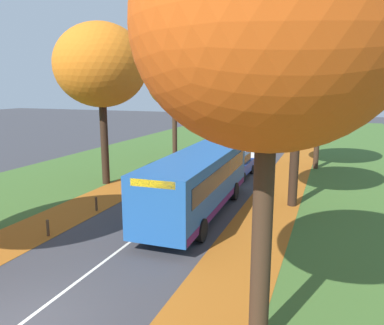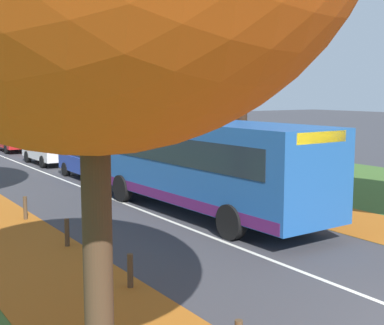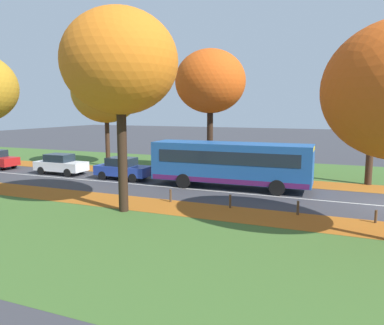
% 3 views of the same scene
% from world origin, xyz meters
% --- Properties ---
extents(grass_verge_right, '(12.00, 90.00, 0.01)m').
position_xyz_m(grass_verge_right, '(9.20, 20.00, 0.00)').
color(grass_verge_right, '#3D6028').
rests_on(grass_verge_right, ground).
extents(leaf_litter_right, '(2.80, 60.00, 0.00)m').
position_xyz_m(leaf_litter_right, '(4.60, 14.00, 0.01)').
color(leaf_litter_right, '#9E5619').
rests_on(leaf_litter_right, grass_verge_right).
extents(road_centre_line, '(0.12, 80.00, 0.01)m').
position_xyz_m(road_centre_line, '(0.00, 20.00, 0.00)').
color(road_centre_line, silver).
rests_on(road_centre_line, ground).
extents(tree_right_near, '(5.44, 5.44, 9.75)m').
position_xyz_m(tree_right_near, '(5.60, 13.02, 7.26)').
color(tree_right_near, black).
rests_on(tree_right_near, ground).
extents(tree_right_mid, '(6.07, 6.07, 9.41)m').
position_xyz_m(tree_right_mid, '(6.28, 23.12, 6.66)').
color(tree_right_mid, '#382619').
rests_on(tree_right_mid, ground).
extents(bollard_third, '(0.12, 0.12, 0.70)m').
position_xyz_m(bollard_third, '(-3.54, 5.14, 0.35)').
color(bollard_third, '#4C3823').
rests_on(bollard_third, ground).
extents(bollard_fourth, '(0.12, 0.12, 0.72)m').
position_xyz_m(bollard_fourth, '(-3.56, 8.61, 0.36)').
color(bollard_fourth, '#4C3823').
rests_on(bollard_fourth, ground).
extents(bollard_fifth, '(0.12, 0.12, 0.72)m').
position_xyz_m(bollard_fifth, '(-3.59, 12.08, 0.36)').
color(bollard_fifth, '#4C3823').
rests_on(bollard_fifth, ground).
extents(bus, '(2.88, 10.47, 2.98)m').
position_xyz_m(bus, '(1.38, 10.05, 1.70)').
color(bus, '#1E5199').
rests_on(bus, ground).
extents(car_blue_lead, '(1.82, 4.22, 1.62)m').
position_xyz_m(car_blue_lead, '(1.27, 18.31, 0.81)').
color(car_blue_lead, '#233D9E').
rests_on(car_blue_lead, ground).
extents(car_white_following, '(1.81, 4.21, 1.62)m').
position_xyz_m(car_white_following, '(1.25, 24.14, 0.81)').
color(car_white_following, silver).
rests_on(car_white_following, ground).
extents(car_red_third_in_line, '(1.80, 4.21, 1.62)m').
position_xyz_m(car_red_third_in_line, '(1.38, 31.59, 0.81)').
color(car_red_third_in_line, '#B21919').
rests_on(car_red_third_in_line, ground).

